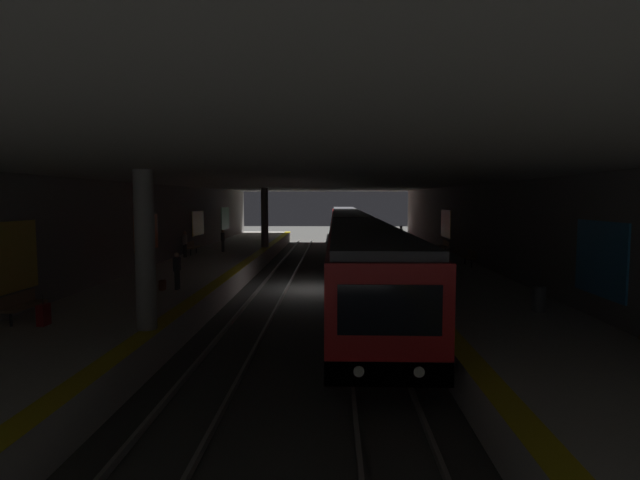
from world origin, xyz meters
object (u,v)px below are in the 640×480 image
Objects in this scene: person_walking_mid at (401,235)px; person_standing_far at (185,243)px; bench_left_far at (444,246)px; person_boarding at (223,240)px; metro_train at (349,233)px; person_waiting_near at (177,270)px; backpack_on_floor at (162,285)px; suitcase_rolling at (44,315)px; trash_bin at (539,299)px; bench_right_near at (22,304)px; bench_left_mid at (470,257)px; pillar_near at (145,250)px; pillar_far at (265,218)px; bench_right_mid at (192,246)px.

person_standing_far is (-7.18, 14.66, 0.01)m from person_walking_mid.
person_boarding reaches higher than bench_left_far.
metro_train is 37.75× the size of person_waiting_near.
suitcase_rolling is at bearing 164.88° from backpack_on_floor.
backpack_on_floor is 0.47× the size of trash_bin.
person_standing_far is 22.06m from trash_bin.
person_walking_mid is (23.78, -14.69, 0.37)m from bench_right_near.
bench_left_mid is 1.02× the size of person_standing_far.
person_walking_mid reaches higher than suitcase_rolling.
person_waiting_near is (6.27, 1.11, -1.45)m from pillar_near.
bench_left_far is 17.28m from person_standing_far.
bench_left_mid is 1.00× the size of bench_right_near.
person_walking_mid is (24.64, -10.50, -1.38)m from pillar_near.
metro_train is 13.30m from bench_left_mid.
metro_train is 144.44× the size of backpack_on_floor.
pillar_near is at bearing -164.62° from backpack_on_floor.
metro_train is at bearing -22.96° from backpack_on_floor.
backpack_on_floor is at bearing -15.12° from suitcase_rolling.
person_standing_far reaches higher than bench_left_far.
pillar_near is at bearing 156.91° from person_walking_mid.
bench_left_far reaches higher than backpack_on_floor.
trash_bin is (-3.66, -13.26, -0.40)m from person_waiting_near.
pillar_far reaches higher than person_waiting_near.
person_waiting_near is at bearing 74.59° from trash_bin.
person_boarding is 3.88× the size of backpack_on_floor.
pillar_far is at bearing -7.69° from suitcase_rolling.
metro_train is (25.51, -6.55, -1.30)m from pillar_near.
bench_left_far is at bearing -151.31° from person_walking_mid.
pillar_near is 21.04m from person_boarding.
person_walking_mid is at bearing -32.32° from person_waiting_near.
suitcase_rolling is at bearing 150.52° from person_walking_mid.
trash_bin is at bearing -166.25° from metro_train.
bench_right_mid is at bearing 10.87° from backpack_on_floor.
bench_right_near is 6.23m from person_waiting_near.
person_waiting_near is at bearing 147.68° from person_walking_mid.
bench_right_mid is (18.30, 0.00, 0.00)m from bench_right_near.
trash_bin is (2.26, -15.38, 0.11)m from suitcase_rolling.
bench_left_far is (-3.97, -12.88, -1.75)m from pillar_far.
metro_train reaches higher than person_standing_far.
bench_left_mid is 11.08m from person_walking_mid.
metro_train is at bearing 50.49° from bench_left_far.
backpack_on_floor is at bearing -167.67° from person_standing_far.
pillar_far reaches higher than bench_left_far.
person_standing_far is 4.17× the size of backpack_on_floor.
backpack_on_floor is (-18.16, 1.68, -2.08)m from pillar_far.
pillar_near is at bearing -96.21° from suitcase_rolling.
backpack_on_floor is at bearing 15.38° from pillar_near.
bench_right_near is (-19.42, 17.07, 0.00)m from bench_left_far.
person_boarding is (-3.79, 12.99, -0.06)m from person_walking_mid.
pillar_near reaches higher than person_boarding.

